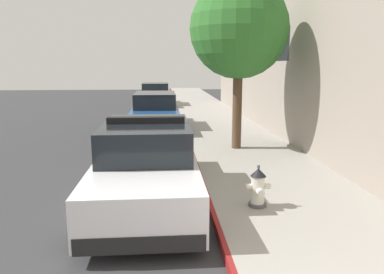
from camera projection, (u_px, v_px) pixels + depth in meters
name	position (u px, v px, depth m)	size (l,w,h in m)	color
ground_plane	(55.00, 152.00, 11.81)	(30.86, 60.00, 0.20)	#353538
sidewalk_pavement	(238.00, 143.00, 12.24)	(3.20, 60.00, 0.16)	#9E9991
curb_painted_edge	(189.00, 144.00, 12.11)	(0.08, 60.00, 0.16)	maroon
storefront_building	(371.00, 48.00, 12.58)	(6.47, 26.70, 6.47)	gray
police_cruiser	(147.00, 165.00, 7.11)	(1.94, 4.84, 1.68)	white
parked_car_silver_ahead	(155.00, 113.00, 15.04)	(1.94, 4.84, 1.56)	navy
parked_car_dark_far	(156.00, 96.00, 23.77)	(1.94, 4.84, 1.56)	#B2B5BA
fire_hydrant	(258.00, 188.00, 6.49)	(0.44, 0.40, 0.76)	#4C4C51
street_tree	(239.00, 30.00, 10.55)	(2.87, 2.87, 4.97)	brown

